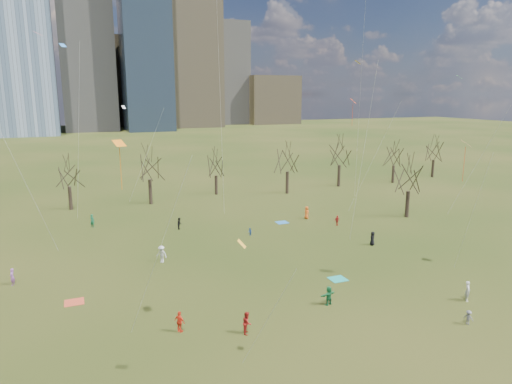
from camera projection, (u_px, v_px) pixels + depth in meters
name	position (u px, v px, depth m)	size (l,w,h in m)	color
ground	(307.00, 296.00, 40.16)	(500.00, 500.00, 0.00)	black
downtown_skyline	(98.00, 49.00, 221.83)	(212.50, 78.00, 118.00)	slate
bare_tree_row	(196.00, 167.00, 72.55)	(113.04, 29.80, 9.50)	black
blanket_teal	(338.00, 279.00, 43.82)	(1.60, 1.50, 0.03)	teal
blanket_navy	(282.00, 222.00, 63.16)	(1.60, 1.50, 0.03)	#2567AE
blanket_crimson	(74.00, 302.00, 38.95)	(1.60, 1.50, 0.03)	#C04226
person_1	(468.00, 291.00, 39.09)	(0.65, 0.42, 1.77)	silver
person_2	(247.00, 323.00, 33.75)	(0.83, 0.64, 1.70)	#A31A17
person_3	(468.00, 317.00, 35.11)	(0.75, 0.43, 1.16)	slate
person_4	(180.00, 322.00, 33.93)	(0.97, 0.40, 1.65)	red
person_5	(329.00, 296.00, 38.35)	(1.53, 0.49, 1.65)	#186C39
person_6	(372.00, 238.00, 53.53)	(0.81, 0.53, 1.65)	black
person_7	(12.00, 277.00, 42.33)	(0.59, 0.39, 1.62)	#9753A6
person_8	(250.00, 232.00, 57.19)	(0.48, 0.38, 1.00)	#254DA1
person_9	(162.00, 254.00, 48.02)	(1.19, 0.68, 1.84)	silver
person_10	(337.00, 220.00, 61.70)	(0.81, 0.34, 1.38)	#B3191A
person_12	(307.00, 213.00, 64.93)	(0.88, 0.58, 1.81)	orange
person_13	(92.00, 221.00, 60.84)	(0.64, 0.42, 1.76)	#176742
person_14	(180.00, 223.00, 59.95)	(0.76, 0.59, 1.56)	black
kites_airborne	(269.00, 127.00, 49.79)	(61.86, 51.12, 34.04)	orange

